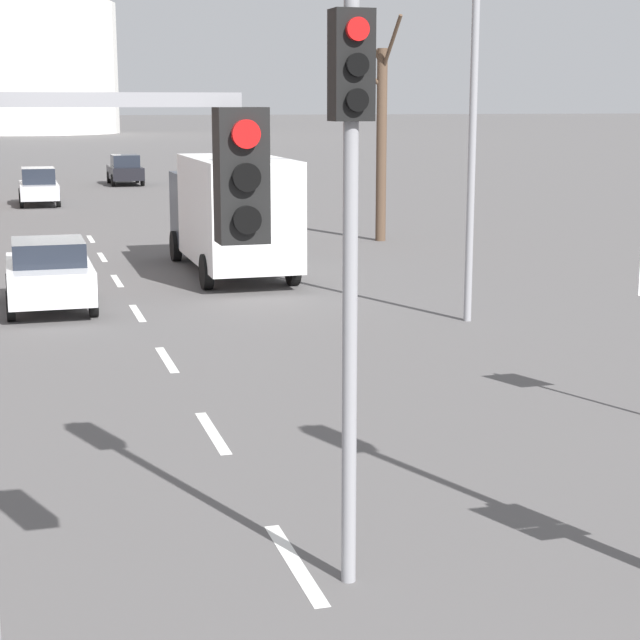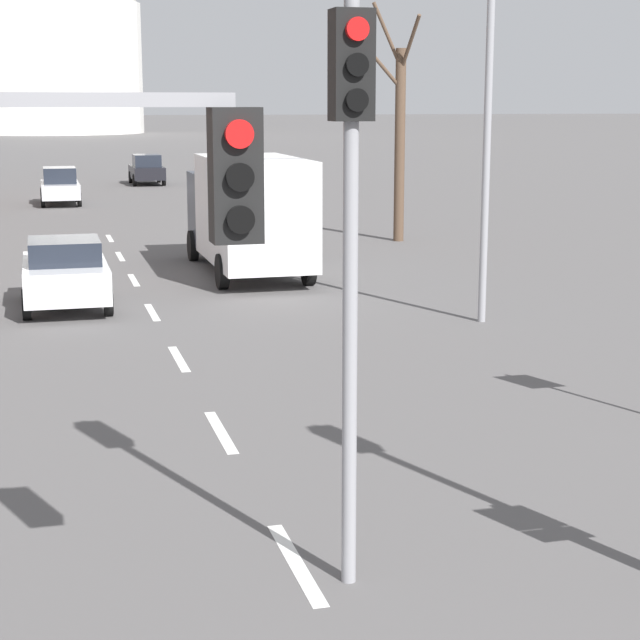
# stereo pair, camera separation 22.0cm
# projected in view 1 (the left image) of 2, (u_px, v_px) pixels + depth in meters

# --- Properties ---
(lane_stripe_1) EXTENTS (0.16, 2.00, 0.01)m
(lane_stripe_1) POSITION_uv_depth(u_px,v_px,m) (295.00, 563.00, 10.69)
(lane_stripe_1) COLOR silver
(lane_stripe_1) RESTS_ON ground_plane
(lane_stripe_2) EXTENTS (0.16, 2.00, 0.01)m
(lane_stripe_2) POSITION_uv_depth(u_px,v_px,m) (213.00, 432.00, 14.93)
(lane_stripe_2) COLOR silver
(lane_stripe_2) RESTS_ON ground_plane
(lane_stripe_3) EXTENTS (0.16, 2.00, 0.01)m
(lane_stripe_3) POSITION_uv_depth(u_px,v_px,m) (167.00, 359.00, 19.16)
(lane_stripe_3) COLOR silver
(lane_stripe_3) RESTS_ON ground_plane
(lane_stripe_4) EXTENTS (0.16, 2.00, 0.01)m
(lane_stripe_4) POSITION_uv_depth(u_px,v_px,m) (137.00, 313.00, 23.40)
(lane_stripe_4) COLOR silver
(lane_stripe_4) RESTS_ON ground_plane
(lane_stripe_5) EXTENTS (0.16, 2.00, 0.01)m
(lane_stripe_5) POSITION_uv_depth(u_px,v_px,m) (117.00, 281.00, 27.63)
(lane_stripe_5) COLOR silver
(lane_stripe_5) RESTS_ON ground_plane
(lane_stripe_6) EXTENTS (0.16, 2.00, 0.01)m
(lane_stripe_6) POSITION_uv_depth(u_px,v_px,m) (102.00, 257.00, 31.87)
(lane_stripe_6) COLOR silver
(lane_stripe_6) RESTS_ON ground_plane
(lane_stripe_7) EXTENTS (0.16, 2.00, 0.01)m
(lane_stripe_7) POSITION_uv_depth(u_px,v_px,m) (91.00, 239.00, 36.10)
(lane_stripe_7) COLOR silver
(lane_stripe_7) RESTS_ON ground_plane
(traffic_signal_near_left) EXTENTS (2.26, 0.34, 4.80)m
(traffic_signal_near_left) POSITION_uv_depth(u_px,v_px,m) (67.00, 234.00, 7.34)
(traffic_signal_near_left) COLOR gray
(traffic_signal_near_left) RESTS_ON ground_plane
(traffic_signal_centre_tall) EXTENTS (0.36, 0.34, 5.43)m
(traffic_signal_centre_tall) POSITION_uv_depth(u_px,v_px,m) (351.00, 189.00, 9.55)
(traffic_signal_centre_tall) COLOR gray
(traffic_signal_centre_tall) RESTS_ON ground_plane
(street_lamp_right) EXTENTS (2.26, 0.36, 8.69)m
(street_lamp_right) POSITION_uv_depth(u_px,v_px,m) (456.00, 63.00, 21.42)
(street_lamp_right) COLOR gray
(street_lamp_right) RESTS_ON ground_plane
(sedan_near_left) EXTENTS (1.79, 4.03, 1.68)m
(sedan_near_left) POSITION_uv_depth(u_px,v_px,m) (125.00, 170.00, 59.80)
(sedan_near_left) COLOR black
(sedan_near_left) RESTS_ON ground_plane
(sedan_near_right) EXTENTS (1.89, 3.81, 1.57)m
(sedan_near_right) POSITION_uv_depth(u_px,v_px,m) (49.00, 273.00, 23.69)
(sedan_near_right) COLOR silver
(sedan_near_right) RESTS_ON ground_plane
(sedan_mid_centre) EXTENTS (1.74, 4.16, 1.68)m
(sedan_mid_centre) POSITION_uv_depth(u_px,v_px,m) (39.00, 186.00, 47.87)
(sedan_mid_centre) COLOR #B7B7BC
(sedan_mid_centre) RESTS_ON ground_plane
(delivery_truck) EXTENTS (2.44, 7.20, 3.14)m
(delivery_truck) POSITION_uv_depth(u_px,v_px,m) (231.00, 211.00, 28.45)
(delivery_truck) COLOR #333842
(delivery_truck) RESTS_ON ground_plane
(bare_tree_right_near) EXTENTS (1.56, 1.46, 7.66)m
(bare_tree_right_near) POSITION_uv_depth(u_px,v_px,m) (381.00, 136.00, 34.97)
(bare_tree_right_near) COLOR brown
(bare_tree_right_near) RESTS_ON ground_plane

